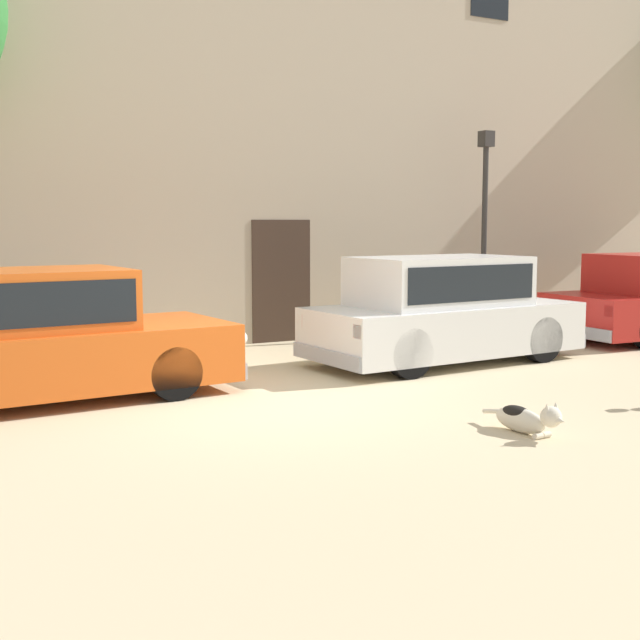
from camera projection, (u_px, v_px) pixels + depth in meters
ground_plane at (269, 404)px, 9.41m from camera, size 80.00×80.00×0.00m
parked_sedan_nearest at (39, 337)px, 9.51m from camera, size 4.61×2.09×1.52m
parked_sedan_second at (442, 308)px, 12.11m from camera, size 4.35×1.94×1.56m
apartment_block at (300, 93)px, 17.65m from camera, size 13.60×6.61×9.58m
stray_dog_spotted at (526, 418)px, 8.06m from camera, size 0.25×1.06×0.37m
street_lamp at (485, 205)px, 14.99m from camera, size 0.22×0.22×3.69m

